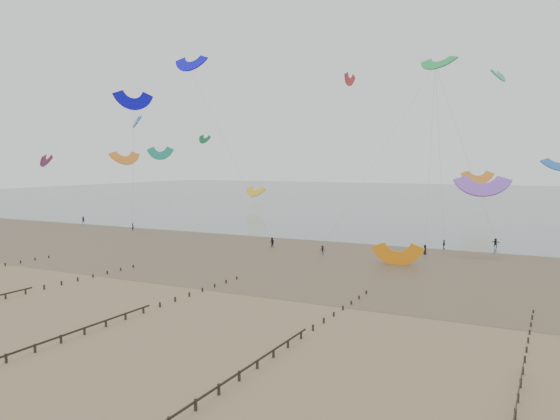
{
  "coord_description": "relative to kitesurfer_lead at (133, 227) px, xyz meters",
  "views": [
    {
      "loc": [
        41.77,
        -49.24,
        15.61
      ],
      "look_at": [
        2.32,
        28.0,
        8.0
      ],
      "focal_mm": 35.0,
      "sensor_mm": 36.0,
      "label": 1
    }
  ],
  "objects": [
    {
      "name": "ground",
      "position": [
        44.62,
        -45.78,
        -0.86
      ],
      "size": [
        500.0,
        500.0,
        0.0
      ],
      "primitive_type": "plane",
      "color": "brown",
      "rests_on": "ground"
    },
    {
      "name": "sea_and_shore",
      "position": [
        40.54,
        -11.38,
        -0.86
      ],
      "size": [
        500.0,
        665.0,
        0.03
      ],
      "color": "#475654",
      "rests_on": "ground"
    },
    {
      "name": "groynes",
      "position": [
        48.62,
        -64.83,
        -0.39
      ],
      "size": [
        72.16,
        50.16,
        1.0
      ],
      "color": "black",
      "rests_on": "ground"
    },
    {
      "name": "kitesurfer_lead",
      "position": [
        0.0,
        0.0,
        0.0
      ],
      "size": [
        0.74,
        0.63,
        1.73
      ],
      "primitive_type": "imported",
      "rotation": [
        0.0,
        0.0,
        2.73
      ],
      "color": "black",
      "rests_on": "ground"
    },
    {
      "name": "kitesurfers",
      "position": [
        60.97,
        1.72,
        -0.02
      ],
      "size": [
        144.37,
        22.2,
        1.83
      ],
      "color": "black",
      "rests_on": "ground"
    },
    {
      "name": "grounded_kite",
      "position": [
        64.98,
        -13.57,
        -0.86
      ],
      "size": [
        7.43,
        6.32,
        3.59
      ],
      "primitive_type": null,
      "rotation": [
        1.54,
        0.0,
        0.2
      ],
      "color": "orange",
      "rests_on": "ground"
    },
    {
      "name": "kites_airborne",
      "position": [
        27.65,
        42.18,
        19.67
      ],
      "size": [
        233.02,
        122.25,
        46.37
      ],
      "color": "gold",
      "rests_on": "ground"
    }
  ]
}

